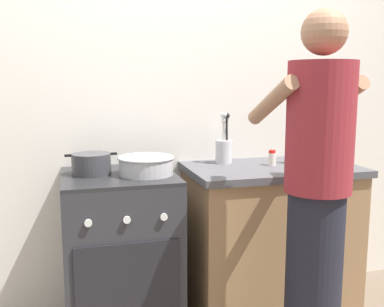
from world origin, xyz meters
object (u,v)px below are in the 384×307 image
at_px(spice_bottle, 272,158).
at_px(oil_bottle, 306,146).
at_px(stove_range, 121,254).
at_px(mixing_bowl, 146,165).
at_px(utensil_crock, 224,147).
at_px(person, 316,200).
at_px(pot, 91,164).

xyz_separation_m(spice_bottle, oil_bottle, (0.22, -0.00, 0.07)).
distance_m(stove_range, spice_bottle, 1.03).
relative_size(mixing_bowl, oil_bottle, 1.17).
height_order(stove_range, utensil_crock, utensil_crock).
distance_m(mixing_bowl, person, 0.90).
bearing_deg(stove_range, mixing_bowl, -18.33).
xyz_separation_m(stove_range, oil_bottle, (1.12, 0.02, 0.56)).
bearing_deg(utensil_crock, pot, -170.54).
relative_size(utensil_crock, spice_bottle, 3.38).
bearing_deg(mixing_bowl, pot, 163.57).
relative_size(utensil_crock, person, 0.18).
bearing_deg(stove_range, spice_bottle, 1.27).
relative_size(stove_range, utensil_crock, 2.90).
distance_m(stove_range, mixing_bowl, 0.53).
bearing_deg(pot, utensil_crock, 9.46).
bearing_deg(spice_bottle, mixing_bowl, -175.04).
bearing_deg(spice_bottle, oil_bottle, -1.01).
height_order(pot, oil_bottle, oil_bottle).
distance_m(stove_range, utensil_crock, 0.87).
xyz_separation_m(oil_bottle, person, (-0.30, -0.64, -0.15)).
height_order(stove_range, person, person).
xyz_separation_m(stove_range, mixing_bowl, (0.14, -0.05, 0.50)).
distance_m(utensil_crock, person, 0.82).
relative_size(mixing_bowl, person, 0.18).
xyz_separation_m(pot, mixing_bowl, (0.28, -0.08, -0.00)).
distance_m(pot, person, 1.17).
bearing_deg(mixing_bowl, person, -40.06).
bearing_deg(mixing_bowl, stove_range, 161.67).
xyz_separation_m(pot, person, (0.96, -0.66, -0.10)).
height_order(mixing_bowl, person, person).
relative_size(stove_range, spice_bottle, 9.80).
bearing_deg(mixing_bowl, oil_bottle, 3.64).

